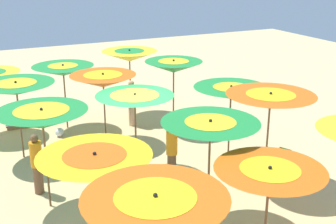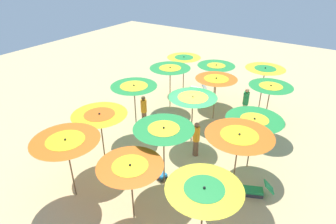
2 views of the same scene
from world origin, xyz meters
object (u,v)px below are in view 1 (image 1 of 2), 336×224
Objects in this scene: beach_umbrella_4 at (155,208)px; beach_umbrella_10 at (130,56)px; beach_umbrella_12 at (231,93)px; lounger_2 at (21,121)px; beach_umbrella_13 at (270,101)px; beach_umbrella_8 at (210,130)px; beachgoer_1 at (37,163)px; beach_umbrella_7 at (135,101)px; beach_umbrella_9 at (269,177)px; beach_umbrella_6 at (103,81)px; beach_umbrella_11 at (174,67)px; beach_ball at (60,132)px; beach_umbrella_5 at (63,71)px; beach_umbrella_2 at (42,119)px; beach_umbrella_3 at (95,163)px; beachgoer_2 at (172,151)px; beach_umbrella_1 at (16,89)px; lounger_0 at (279,166)px; lounger_1 at (178,214)px; beachgoer_0 at (132,102)px.

beach_umbrella_10 is (9.98, -3.39, 0.10)m from beach_umbrella_4.
beach_umbrella_12 is 7.70m from lounger_2.
beach_umbrella_10 is 6.84m from beach_umbrella_13.
beach_umbrella_8 is 4.60m from beachgoer_1.
beach_umbrella_7 is 4.98m from beach_umbrella_9.
beach_umbrella_4 is 3.24m from beach_umbrella_8.
beach_umbrella_8 reaches higher than beach_umbrella_6.
beach_ball is at bearing 78.24° from beach_umbrella_11.
beach_umbrella_11 is at bearing -13.63° from beach_umbrella_9.
beach_umbrella_5 is 7.75× the size of beach_ball.
beach_umbrella_2 reaches higher than beach_umbrella_8.
beach_umbrella_3 is 1.04× the size of beach_umbrella_7.
beach_umbrella_13 is at bearing -37.60° from beach_umbrella_9.
beach_umbrella_9 is 0.88× the size of beach_umbrella_13.
beach_umbrella_9 reaches higher than beachgoer_2.
beachgoer_1 reaches higher than lounger_2.
beach_umbrella_12 is (-5.02, -1.18, -0.22)m from beach_umbrella_10.
beach_umbrella_1 reaches higher than beach_umbrella_5.
beach_umbrella_6 reaches higher than beachgoer_2.
lounger_0 is at bearing -42.63° from beach_umbrella_9.
lounger_0 is at bearing -139.51° from beach_umbrella_6.
lounger_1 is (-0.72, 2.95, -2.07)m from beach_umbrella_13.
beach_umbrella_9 reaches higher than beachgoer_1.
beach_umbrella_3 reaches higher than lounger_1.
beachgoer_0 is at bearing -90.44° from lounger_0.
beach_umbrella_3 is 1.76× the size of lounger_1.
lounger_2 is at bearing 25.33° from beach_umbrella_7.
lounger_1 is at bearing -173.18° from beach_umbrella_5.
beach_umbrella_2 is at bearing 162.10° from beach_umbrella_5.
beachgoer_0 is (1.13, -3.94, -1.28)m from beach_umbrella_1.
lounger_1 is 0.82× the size of beachgoer_0.
beachgoer_2 is at bearing -28.78° from beach_umbrella_4.
beach_umbrella_11 reaches higher than lounger_0.
beach_umbrella_8 reaches higher than beach_umbrella_12.
beach_umbrella_1 is 1.74× the size of lounger_1.
beach_umbrella_5 is at bearing -8.83° from beach_umbrella_3.
lounger_2 is at bearing 84.99° from beach_umbrella_10.
beach_umbrella_3 is 5.82m from beach_umbrella_12.
beachgoer_2 is (-3.59, 1.81, -1.35)m from beach_umbrella_11.
beach_umbrella_5 is at bearing 12.20° from beach_umbrella_7.
beach_ball is at bearing -48.84° from beach_umbrella_1.
lounger_1 is at bearing 129.99° from beach_umbrella_12.
beach_umbrella_11 reaches higher than lounger_1.
beach_umbrella_4 reaches higher than beach_ball.
beach_ball is at bearing 47.08° from beach_umbrella_12.
beach_ball is at bearing -133.79° from beachgoer_2.
beach_umbrella_7 is at bearing 113.93° from lounger_2.
beach_umbrella_11 is at bearing -18.83° from beach_umbrella_8.
beach_umbrella_10 reaches higher than beach_umbrella_1.
beach_umbrella_8 is 6.69m from beachgoer_0.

